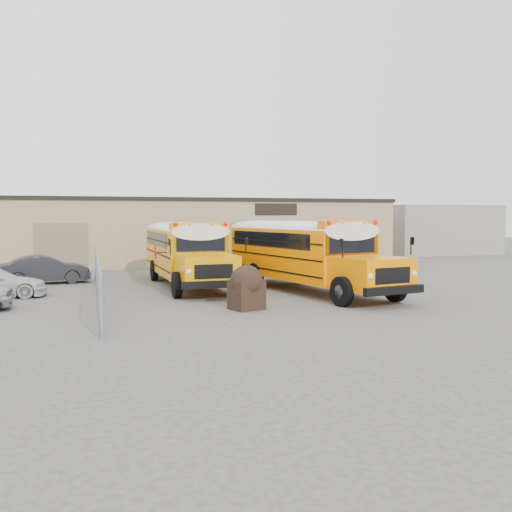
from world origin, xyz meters
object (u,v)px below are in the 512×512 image
object	(u,v)px
tarp_bundle	(246,287)
car_dark	(45,270)
school_bus_right	(239,243)
school_bus_left	(165,242)

from	to	relation	value
tarp_bundle	car_dark	xyz separation A→B (m)	(-7.71, 10.61, -0.13)
school_bus_right	tarp_bundle	world-z (taller)	school_bus_right
school_bus_left	school_bus_right	world-z (taller)	school_bus_right
tarp_bundle	car_dark	world-z (taller)	tarp_bundle
tarp_bundle	car_dark	size ratio (longest dim) A/B	0.38
school_bus_right	tarp_bundle	bearing A→B (deg)	-103.20
car_dark	school_bus_left	bearing A→B (deg)	-66.36
school_bus_right	car_dark	world-z (taller)	school_bus_right
tarp_bundle	school_bus_right	bearing A→B (deg)	76.80
school_bus_left	tarp_bundle	size ratio (longest dim) A/B	6.65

